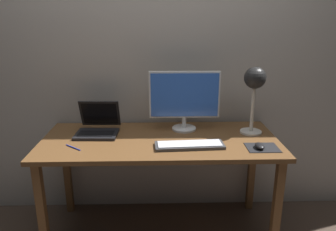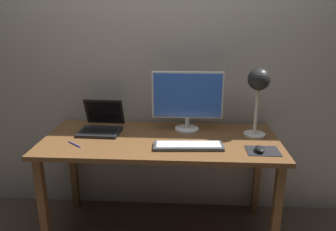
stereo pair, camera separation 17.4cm
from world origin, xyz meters
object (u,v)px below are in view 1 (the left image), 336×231
laptop (98,124)px  mouse (260,146)px  pen (73,147)px  monitor (185,98)px  keyboard_main (190,145)px  desk_lamp (255,84)px

laptop → mouse: laptop is taller
mouse → pen: mouse is taller
laptop → pen: laptop is taller
mouse → monitor: bearing=140.2°
keyboard_main → mouse: (0.44, -0.04, 0.01)m
monitor → desk_lamp: (0.47, -0.08, 0.11)m
keyboard_main → laptop: laptop is taller
pen → mouse: bearing=-2.2°
keyboard_main → mouse: 0.44m
desk_lamp → pen: bearing=-168.4°
laptop → pen: (-0.11, -0.29, -0.06)m
keyboard_main → mouse: bearing=-5.8°
keyboard_main → desk_lamp: 0.62m
desk_lamp → mouse: desk_lamp is taller
desk_lamp → pen: (-1.20, -0.25, -0.35)m
monitor → mouse: (0.45, -0.37, -0.22)m
keyboard_main → desk_lamp: bearing=28.1°
mouse → pen: (-1.17, 0.04, -0.02)m
keyboard_main → laptop: (-0.63, 0.29, 0.05)m
laptop → desk_lamp: 1.13m
monitor → pen: (-0.73, -0.33, -0.24)m
pen → desk_lamp: bearing=11.6°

